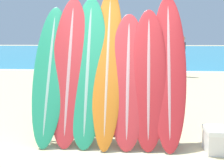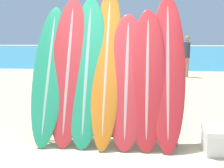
{
  "view_description": "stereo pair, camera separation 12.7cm",
  "coord_description": "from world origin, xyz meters",
  "px_view_note": "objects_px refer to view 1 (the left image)",
  "views": [
    {
      "loc": [
        0.35,
        -3.14,
        1.62
      ],
      "look_at": [
        -0.1,
        1.58,
        0.82
      ],
      "focal_mm": 42.0,
      "sensor_mm": 36.0,
      "label": 1
    },
    {
      "loc": [
        0.47,
        -3.13,
        1.62
      ],
      "look_at": [
        -0.1,
        1.58,
        0.82
      ],
      "focal_mm": 42.0,
      "sensor_mm": 36.0,
      "label": 2
    }
  ],
  "objects_px": {
    "surfboard_slot_3": "(108,64)",
    "surfboard_slot_4": "(128,79)",
    "person_far_left": "(151,62)",
    "person_near_water": "(182,55)",
    "surfboard_rack": "(107,116)",
    "surfboard_slot_6": "(169,69)",
    "surfboard_slot_5": "(149,77)",
    "surfboard_slot_1": "(69,69)",
    "person_mid_beach": "(51,61)",
    "surfboard_slot_0": "(50,74)",
    "cooler_box": "(224,140)",
    "surfboard_slot_2": "(88,69)"
  },
  "relations": [
    {
      "from": "surfboard_slot_0",
      "to": "surfboard_slot_3",
      "type": "bearing_deg",
      "value": 4.01
    },
    {
      "from": "surfboard_rack",
      "to": "surfboard_slot_5",
      "type": "height_order",
      "value": "surfboard_slot_5"
    },
    {
      "from": "surfboard_slot_4",
      "to": "person_near_water",
      "type": "distance_m",
      "value": 8.08
    },
    {
      "from": "person_mid_beach",
      "to": "surfboard_slot_0",
      "type": "bearing_deg",
      "value": 47.88
    },
    {
      "from": "surfboard_slot_0",
      "to": "person_near_water",
      "type": "xyz_separation_m",
      "value": [
        3.35,
        7.77,
        -0.11
      ]
    },
    {
      "from": "person_near_water",
      "to": "person_far_left",
      "type": "height_order",
      "value": "person_near_water"
    },
    {
      "from": "surfboard_slot_3",
      "to": "surfboard_slot_4",
      "type": "xyz_separation_m",
      "value": [
        0.32,
        -0.1,
        -0.22
      ]
    },
    {
      "from": "surfboard_slot_0",
      "to": "person_mid_beach",
      "type": "xyz_separation_m",
      "value": [
        -1.58,
        4.82,
        -0.21
      ]
    },
    {
      "from": "surfboard_slot_6",
      "to": "person_mid_beach",
      "type": "relative_size",
      "value": 1.45
    },
    {
      "from": "surfboard_slot_2",
      "to": "person_near_water",
      "type": "distance_m",
      "value": 8.22
    },
    {
      "from": "surfboard_slot_1",
      "to": "cooler_box",
      "type": "bearing_deg",
      "value": -7.31
    },
    {
      "from": "cooler_box",
      "to": "surfboard_rack",
      "type": "bearing_deg",
      "value": 174.05
    },
    {
      "from": "surfboard_slot_1",
      "to": "surfboard_slot_2",
      "type": "height_order",
      "value": "surfboard_slot_2"
    },
    {
      "from": "surfboard_slot_3",
      "to": "person_near_water",
      "type": "height_order",
      "value": "surfboard_slot_3"
    },
    {
      "from": "surfboard_slot_3",
      "to": "surfboard_slot_6",
      "type": "distance_m",
      "value": 0.95
    },
    {
      "from": "surfboard_slot_4",
      "to": "person_far_left",
      "type": "xyz_separation_m",
      "value": [
        0.64,
        5.72,
        -0.19
      ]
    },
    {
      "from": "surfboard_rack",
      "to": "surfboard_slot_5",
      "type": "relative_size",
      "value": 1.05
    },
    {
      "from": "surfboard_rack",
      "to": "surfboard_slot_6",
      "type": "height_order",
      "value": "surfboard_slot_6"
    },
    {
      "from": "surfboard_slot_6",
      "to": "person_far_left",
      "type": "relative_size",
      "value": 1.54
    },
    {
      "from": "surfboard_slot_4",
      "to": "person_mid_beach",
      "type": "bearing_deg",
      "value": 120.26
    },
    {
      "from": "surfboard_slot_6",
      "to": "surfboard_slot_5",
      "type": "bearing_deg",
      "value": -167.95
    },
    {
      "from": "person_far_left",
      "to": "surfboard_slot_2",
      "type": "bearing_deg",
      "value": -88.75
    },
    {
      "from": "surfboard_slot_3",
      "to": "cooler_box",
      "type": "bearing_deg",
      "value": -11.24
    },
    {
      "from": "surfboard_slot_2",
      "to": "person_mid_beach",
      "type": "height_order",
      "value": "surfboard_slot_2"
    },
    {
      "from": "surfboard_slot_2",
      "to": "person_mid_beach",
      "type": "bearing_deg",
      "value": 114.63
    },
    {
      "from": "surfboard_rack",
      "to": "person_near_water",
      "type": "distance_m",
      "value": 8.25
    },
    {
      "from": "person_near_water",
      "to": "cooler_box",
      "type": "distance_m",
      "value": 8.12
    },
    {
      "from": "surfboard_slot_4",
      "to": "person_near_water",
      "type": "height_order",
      "value": "surfboard_slot_4"
    },
    {
      "from": "surfboard_slot_0",
      "to": "surfboard_slot_1",
      "type": "bearing_deg",
      "value": 3.58
    },
    {
      "from": "person_mid_beach",
      "to": "surfboard_slot_5",
      "type": "bearing_deg",
      "value": 62.65
    },
    {
      "from": "surfboard_rack",
      "to": "surfboard_slot_1",
      "type": "xyz_separation_m",
      "value": [
        -0.62,
        0.12,
        0.72
      ]
    },
    {
      "from": "surfboard_slot_2",
      "to": "surfboard_slot_4",
      "type": "height_order",
      "value": "surfboard_slot_2"
    },
    {
      "from": "surfboard_slot_0",
      "to": "surfboard_slot_6",
      "type": "bearing_deg",
      "value": 1.14
    },
    {
      "from": "surfboard_slot_5",
      "to": "person_far_left",
      "type": "xyz_separation_m",
      "value": [
        0.33,
        5.71,
        -0.23
      ]
    },
    {
      "from": "surfboard_slot_5",
      "to": "cooler_box",
      "type": "bearing_deg",
      "value": -12.93
    },
    {
      "from": "surfboard_slot_5",
      "to": "person_mid_beach",
      "type": "bearing_deg",
      "value": 122.99
    },
    {
      "from": "surfboard_slot_6",
      "to": "cooler_box",
      "type": "bearing_deg",
      "value": -21.89
    },
    {
      "from": "surfboard_slot_0",
      "to": "person_mid_beach",
      "type": "height_order",
      "value": "surfboard_slot_0"
    },
    {
      "from": "surfboard_slot_6",
      "to": "surfboard_slot_4",
      "type": "bearing_deg",
      "value": -173.48
    },
    {
      "from": "surfboard_rack",
      "to": "surfboard_slot_5",
      "type": "distance_m",
      "value": 0.89
    },
    {
      "from": "person_near_water",
      "to": "surfboard_rack",
      "type": "bearing_deg",
      "value": 132.81
    },
    {
      "from": "surfboard_rack",
      "to": "person_near_water",
      "type": "bearing_deg",
      "value": 72.88
    },
    {
      "from": "surfboard_slot_0",
      "to": "surfboard_slot_4",
      "type": "xyz_separation_m",
      "value": [
        1.25,
        -0.03,
        -0.07
      ]
    },
    {
      "from": "person_mid_beach",
      "to": "surfboard_rack",
      "type": "bearing_deg",
      "value": 56.76
    },
    {
      "from": "surfboard_slot_6",
      "to": "surfboard_slot_2",
      "type": "bearing_deg",
      "value": -179.41
    },
    {
      "from": "surfboard_slot_5",
      "to": "cooler_box",
      "type": "xyz_separation_m",
      "value": [
        1.1,
        -0.25,
        -0.87
      ]
    },
    {
      "from": "surfboard_slot_0",
      "to": "cooler_box",
      "type": "bearing_deg",
      "value": -6.04
    },
    {
      "from": "surfboard_slot_5",
      "to": "surfboard_slot_4",
      "type": "bearing_deg",
      "value": -179.01
    },
    {
      "from": "surfboard_slot_5",
      "to": "person_mid_beach",
      "type": "distance_m",
      "value": 5.78
    },
    {
      "from": "surfboard_slot_0",
      "to": "surfboard_slot_6",
      "type": "distance_m",
      "value": 1.87
    }
  ]
}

